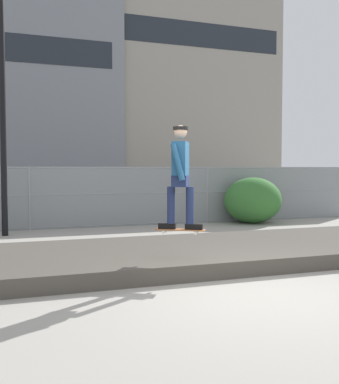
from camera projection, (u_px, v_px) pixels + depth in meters
The scene contains 9 objects.
ground_plane at pixel (252, 293), 6.26m from camera, with size 120.00×120.00×0.00m, color #9E998E.
gravel_berm at pixel (190, 253), 8.50m from camera, with size 14.95×3.19×0.28m, color #4C473F.
skateboard at pixel (180, 230), 7.10m from camera, with size 0.79×0.58×0.07m.
skater at pixel (180, 171), 7.05m from camera, with size 0.67×0.62×1.66m.
chain_fence at pixel (124, 196), 13.68m from camera, with size 16.96×0.06×1.85m.
street_lamp at pixel (2, 74), 11.50m from camera, with size 0.44×0.44×6.84m.
parked_car_near at pixel (27, 196), 15.55m from camera, with size 4.42×1.98×1.66m.
office_block at pixel (170, 78), 51.83m from camera, with size 21.03×14.87×25.04m.
shrub_center at pixel (253, 200), 14.45m from camera, with size 1.95×1.59×1.50m.
Camera 1 is at (-3.12, -5.46, 1.75)m, focal length 41.25 mm.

